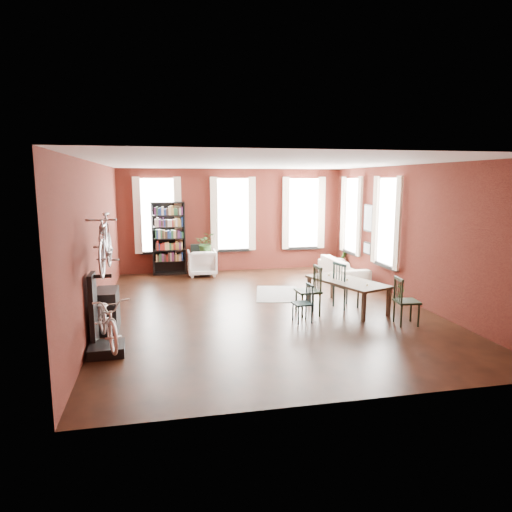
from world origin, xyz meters
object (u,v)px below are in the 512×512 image
object	(u,v)px
dining_chair_a	(302,303)
console_table	(107,310)
dining_table	(347,295)
bicycle_floor	(106,296)
cream_sofa	(343,265)
dining_chair_d	(346,285)
dining_chair_b	(308,291)
bookshelf	(169,238)
white_armchair	(202,261)
dining_chair_c	(407,301)
bike_trainer	(107,349)
plant_stand	(205,265)

from	to	relation	value
dining_chair_a	console_table	distance (m)	3.80
dining_table	bicycle_floor	world-z (taller)	bicycle_floor
dining_chair_a	cream_sofa	xyz separation A→B (m)	(2.43, 3.74, 0.02)
dining_table	bicycle_floor	size ratio (longest dim) A/B	1.18
dining_table	dining_chair_d	xyz separation A→B (m)	(0.03, 0.12, 0.19)
dining_chair_b	dining_chair_a	bearing A→B (deg)	-32.27
bookshelf	white_armchair	bearing A→B (deg)	-24.14
dining_chair_c	white_armchair	bearing A→B (deg)	38.45
dining_chair_b	bicycle_floor	distance (m)	4.20
dining_chair_d	cream_sofa	size ratio (longest dim) A/B	0.49
dining_chair_b	cream_sofa	xyz separation A→B (m)	(2.16, 3.28, -0.12)
dining_table	dining_chair_c	world-z (taller)	dining_chair_c
cream_sofa	bike_trainer	xyz separation A→B (m)	(-6.12, -4.75, -0.32)
dining_chair_a	bike_trainer	world-z (taller)	dining_chair_a
white_armchair	plant_stand	xyz separation A→B (m)	(0.09, -0.01, -0.10)
dining_table	plant_stand	bearing A→B (deg)	102.28
bookshelf	bike_trainer	bearing A→B (deg)	-100.33
bike_trainer	dining_table	bearing A→B (deg)	19.13
bike_trainer	plant_stand	distance (m)	6.41
dining_chair_c	bookshelf	bearing A→B (deg)	42.85
bicycle_floor	bike_trainer	bearing A→B (deg)	-152.86
dining_chair_c	cream_sofa	size ratio (longest dim) A/B	0.46
dining_chair_c	bicycle_floor	bearing A→B (deg)	100.11
dining_chair_a	white_armchair	distance (m)	5.26
white_armchair	plant_stand	bearing A→B (deg)	171.67
white_armchair	console_table	xyz separation A→B (m)	(-2.23, -4.77, -0.03)
dining_table	dining_chair_a	xyz separation A→B (m)	(-1.26, -0.71, 0.06)
console_table	dining_table	bearing A→B (deg)	5.30
bicycle_floor	console_table	bearing A→B (deg)	80.99
bookshelf	cream_sofa	bearing A→B (deg)	-18.95
dining_table	dining_chair_c	size ratio (longest dim) A/B	2.01
plant_stand	dining_chair_b	bearing A→B (deg)	-69.02
dining_chair_a	dining_chair_c	world-z (taller)	dining_chair_c
bookshelf	bicycle_floor	xyz separation A→B (m)	(-1.14, -6.42, -0.13)
dining_chair_a	bicycle_floor	size ratio (longest dim) A/B	0.48
dining_chair_b	console_table	world-z (taller)	dining_chair_b
cream_sofa	dining_chair_d	bearing A→B (deg)	158.56
dining_chair_d	bicycle_floor	xyz separation A→B (m)	(-4.95, -1.81, 0.46)
bookshelf	white_armchair	size ratio (longest dim) A/B	2.55
cream_sofa	bicycle_floor	world-z (taller)	bicycle_floor
dining_table	dining_chair_d	bearing A→B (deg)	55.39
dining_table	bookshelf	bearing A→B (deg)	108.40
bike_trainer	plant_stand	size ratio (longest dim) A/B	0.88
dining_table	bicycle_floor	bearing A→B (deg)	178.72
dining_chair_b	plant_stand	xyz separation A→B (m)	(-1.74, 4.54, -0.20)
dining_chair_a	plant_stand	size ratio (longest dim) A/B	1.19
dining_chair_a	dining_chair_c	size ratio (longest dim) A/B	0.82
dining_chair_a	plant_stand	distance (m)	5.21
cream_sofa	bike_trainer	size ratio (longest dim) A/B	3.64
white_armchair	bike_trainer	size ratio (longest dim) A/B	1.51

